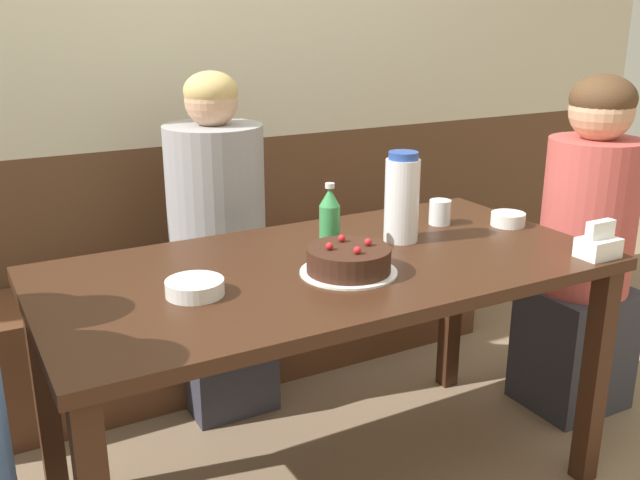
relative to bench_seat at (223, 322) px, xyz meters
The scene contains 12 objects.
back_wall 1.05m from the bench_seat, 90.00° to the left, with size 4.80×0.04×2.50m.
bench_seat is the anchor object (origin of this frame).
dining_table 0.93m from the bench_seat, 90.00° to the right, with size 1.54×0.77×0.73m.
birthday_cake 1.07m from the bench_seat, 89.58° to the right, with size 0.26×0.26×0.09m.
water_pitcher 1.04m from the bench_seat, 69.38° to the right, with size 0.10×0.10×0.27m.
soju_bottle 0.96m from the bench_seat, 85.71° to the right, with size 0.06×0.06×0.20m.
napkin_holder 1.45m from the bench_seat, 59.51° to the right, with size 0.11×0.08×0.11m.
bowl_soup_white 1.10m from the bench_seat, 114.27° to the right, with size 0.14×0.14×0.04m.
bowl_rice_small 1.17m from the bench_seat, 49.67° to the right, with size 0.11×0.11×0.04m.
glass_water_tall 1.01m from the bench_seat, 53.92° to the right, with size 0.07×0.07×0.08m.
person_teal_shirt 0.40m from the bench_seat, 112.19° to the right, with size 0.33×0.34×1.20m.
person_pale_blue_shirt 1.36m from the bench_seat, 38.39° to the right, with size 0.34×0.32×1.19m.
Camera 1 is at (-0.90, -1.59, 1.38)m, focal length 40.00 mm.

